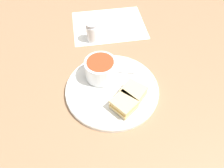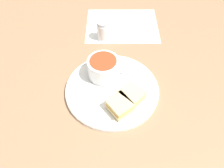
{
  "view_description": "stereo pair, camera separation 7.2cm",
  "coord_description": "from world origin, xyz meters",
  "px_view_note": "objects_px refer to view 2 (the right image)",
  "views": [
    {
      "loc": [
        -0.44,
        -0.09,
        0.6
      ],
      "look_at": [
        0.0,
        0.0,
        0.04
      ],
      "focal_mm": 35.0,
      "sensor_mm": 36.0,
      "label": 1
    },
    {
      "loc": [
        -0.42,
        -0.16,
        0.6
      ],
      "look_at": [
        0.0,
        0.0,
        0.04
      ],
      "focal_mm": 35.0,
      "sensor_mm": 36.0,
      "label": 2
    }
  ],
  "objects_px": {
    "salt_shaker": "(103,31)",
    "soup_bowl": "(103,68)",
    "spoon": "(113,70)",
    "sandwich_half_far": "(132,95)",
    "sandwich_half_near": "(120,106)"
  },
  "relations": [
    {
      "from": "salt_shaker",
      "to": "sandwich_half_far",
      "type": "bearing_deg",
      "value": -142.06
    },
    {
      "from": "spoon",
      "to": "salt_shaker",
      "type": "xyz_separation_m",
      "value": [
        0.17,
        0.11,
        0.02
      ]
    },
    {
      "from": "sandwich_half_near",
      "to": "salt_shaker",
      "type": "bearing_deg",
      "value": 30.06
    },
    {
      "from": "soup_bowl",
      "to": "spoon",
      "type": "xyz_separation_m",
      "value": [
        0.03,
        -0.02,
        -0.03
      ]
    },
    {
      "from": "sandwich_half_near",
      "to": "salt_shaker",
      "type": "relative_size",
      "value": 1.13
    },
    {
      "from": "sandwich_half_far",
      "to": "salt_shaker",
      "type": "height_order",
      "value": "salt_shaker"
    },
    {
      "from": "spoon",
      "to": "sandwich_half_near",
      "type": "relative_size",
      "value": 1.29
    },
    {
      "from": "salt_shaker",
      "to": "soup_bowl",
      "type": "bearing_deg",
      "value": -157.63
    },
    {
      "from": "spoon",
      "to": "salt_shaker",
      "type": "relative_size",
      "value": 1.47
    },
    {
      "from": "spoon",
      "to": "soup_bowl",
      "type": "bearing_deg",
      "value": 38.78
    },
    {
      "from": "sandwich_half_near",
      "to": "sandwich_half_far",
      "type": "distance_m",
      "value": 0.06
    },
    {
      "from": "sandwich_half_near",
      "to": "sandwich_half_far",
      "type": "height_order",
      "value": "same"
    },
    {
      "from": "spoon",
      "to": "sandwich_half_far",
      "type": "height_order",
      "value": "sandwich_half_far"
    },
    {
      "from": "spoon",
      "to": "sandwich_half_far",
      "type": "xyz_separation_m",
      "value": [
        -0.09,
        -0.1,
        0.01
      ]
    },
    {
      "from": "sandwich_half_far",
      "to": "spoon",
      "type": "bearing_deg",
      "value": 47.79
    }
  ]
}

